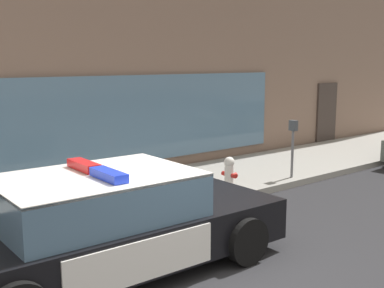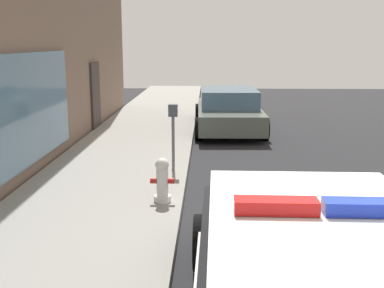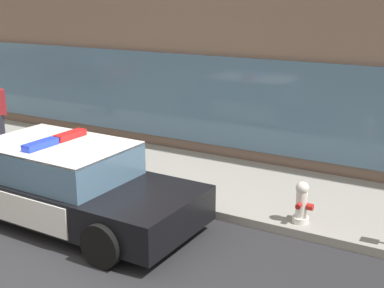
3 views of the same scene
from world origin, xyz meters
TOP-DOWN VIEW (x-y plane):
  - ground at (0.00, 0.00)m, footprint 48.00×48.00m
  - sidewalk at (0.00, 3.49)m, footprint 48.00×2.96m
  - storefront_building at (2.06, 9.96)m, footprint 25.81×9.98m
  - police_cruiser at (-0.93, 0.72)m, footprint 4.89×2.21m
  - fire_hydrant at (2.84, 2.33)m, footprint 0.34×0.39m
  - parking_meter at (4.80, 2.29)m, footprint 0.12×0.18m

SIDE VIEW (x-z plane):
  - ground at x=0.00m, z-range 0.00..0.00m
  - sidewalk at x=0.00m, z-range 0.00..0.15m
  - fire_hydrant at x=2.84m, z-range 0.14..0.86m
  - police_cruiser at x=-0.93m, z-range -0.07..1.43m
  - parking_meter at x=4.80m, z-range 0.41..1.75m
  - storefront_building at x=2.06m, z-range 0.00..8.10m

